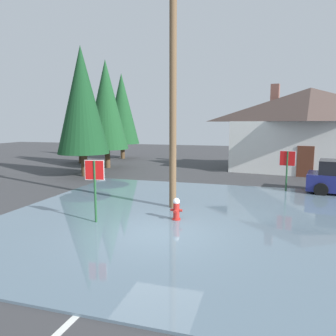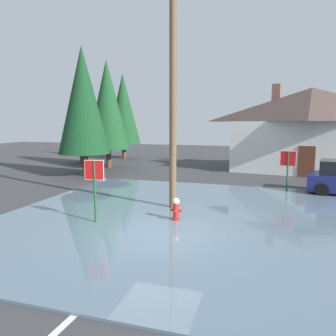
% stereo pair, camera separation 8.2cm
% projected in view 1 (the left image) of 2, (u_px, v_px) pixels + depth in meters
% --- Properties ---
extents(ground_plane, '(80.00, 80.00, 0.10)m').
position_uv_depth(ground_plane, '(158.00, 236.00, 9.91)').
color(ground_plane, '#38383A').
extents(flood_puddle, '(13.54, 12.90, 0.06)m').
position_uv_depth(flood_puddle, '(190.00, 217.00, 11.66)').
color(flood_puddle, slate).
rests_on(flood_puddle, ground).
extents(lane_stop_bar, '(3.07, 0.40, 0.01)m').
position_uv_depth(lane_stop_bar, '(123.00, 248.00, 8.82)').
color(lane_stop_bar, silver).
rests_on(lane_stop_bar, ground).
extents(lane_center_stripe, '(0.28, 3.22, 0.01)m').
position_uv_depth(lane_center_stripe, '(77.00, 315.00, 5.75)').
color(lane_center_stripe, silver).
rests_on(lane_center_stripe, ground).
extents(stop_sign_near, '(0.68, 0.12, 2.21)m').
position_uv_depth(stop_sign_near, '(95.00, 179.00, 10.78)').
color(stop_sign_near, '#1E4C28').
rests_on(stop_sign_near, ground).
extents(fire_hydrant, '(0.42, 0.36, 0.84)m').
position_uv_depth(fire_hydrant, '(176.00, 210.00, 11.21)').
color(fire_hydrant, '#AD231E').
rests_on(fire_hydrant, ground).
extents(utility_pole, '(1.60, 0.28, 8.95)m').
position_uv_depth(utility_pole, '(173.00, 91.00, 12.30)').
color(utility_pole, brown).
rests_on(utility_pole, ground).
extents(stop_sign_far, '(0.75, 0.16, 2.09)m').
position_uv_depth(stop_sign_far, '(287.00, 163.00, 15.79)').
color(stop_sign_far, '#1E4C28').
rests_on(stop_sign_far, ground).
extents(house, '(11.51, 7.35, 6.34)m').
position_uv_depth(house, '(308.00, 129.00, 22.46)').
color(house, silver).
rests_on(house, ground).
extents(pine_tree_tall_left, '(3.26, 3.26, 8.16)m').
position_uv_depth(pine_tree_tall_left, '(106.00, 105.00, 24.14)').
color(pine_tree_tall_left, '#4C3823').
rests_on(pine_tree_tall_left, ground).
extents(pine_tree_mid_left, '(3.25, 3.25, 8.13)m').
position_uv_depth(pine_tree_mid_left, '(122.00, 109.00, 30.57)').
color(pine_tree_mid_left, '#4C3823').
rests_on(pine_tree_mid_left, ground).
extents(pine_tree_short_left, '(2.49, 2.49, 6.23)m').
position_uv_depth(pine_tree_short_left, '(79.00, 120.00, 27.23)').
color(pine_tree_short_left, '#4C3823').
rests_on(pine_tree_short_left, ground).
extents(pine_tree_far_center, '(3.30, 3.30, 8.26)m').
position_uv_depth(pine_tree_far_center, '(82.00, 101.00, 20.23)').
color(pine_tree_far_center, '#4C3823').
rests_on(pine_tree_far_center, ground).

